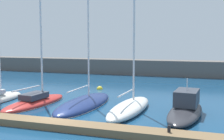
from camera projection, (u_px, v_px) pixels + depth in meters
ground_plane at (59, 122)px, 21.31m from camera, size 120.00×120.00×0.00m
dock_pier at (49, 124)px, 19.91m from camera, size 23.96×1.48×0.51m
breakwater_seawall at (143, 67)px, 50.79m from camera, size 108.00×3.65×2.71m
sailboat_red_second at (35, 101)px, 27.07m from camera, size 3.56×8.71×13.81m
sailboat_navy_third at (84, 103)px, 26.50m from camera, size 3.48×10.29×19.64m
sailboat_white_fourth at (130, 106)px, 24.26m from camera, size 2.97×9.05×17.38m
motorboat_charcoal_fifth at (186, 109)px, 23.14m from camera, size 3.24×8.71×3.28m
mooring_buoy_yellow at (100, 89)px, 35.73m from camera, size 0.77×0.77×0.77m
dock_bollard at (169, 129)px, 17.29m from camera, size 0.20×0.20×0.44m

